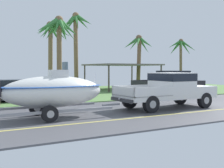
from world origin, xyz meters
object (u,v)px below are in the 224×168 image
Objects in this scene: palm_tree_far_left at (58,34)px; carport_awning at (122,65)px; boat_on_trailer at (53,91)px; parked_pickup_background at (173,82)px; pickup_truck_towing at (171,88)px; palm_tree_near_left at (180,50)px; palm_tree_mid at (76,32)px; palm_tree_near_right at (52,39)px; palm_tree_far_right at (139,49)px; parked_sedan_near at (18,91)px.

carport_awning is at bearing 30.11° from palm_tree_far_left.
boat_on_trailer is 0.96× the size of parked_pickup_background.
pickup_truck_towing is 0.94× the size of parked_pickup_background.
palm_tree_mid reaches higher than palm_tree_near_left.
palm_tree_near_left is at bearing 2.85° from palm_tree_mid.
pickup_truck_towing is 0.76× the size of palm_tree_mid.
palm_tree_near_right reaches higher than palm_tree_near_left.
palm_tree_far_left is (-1.75, -7.06, -0.43)m from palm_tree_near_right.
palm_tree_near_left is 0.99× the size of palm_tree_far_right.
palm_tree_far_left is 1.02× the size of palm_tree_far_right.
carport_awning is 9.11m from palm_tree_near_left.
palm_tree_far_left is at bearing 69.39° from boat_on_trailer.
palm_tree_near_left is at bearing 19.79° from palm_tree_far_left.
carport_awning is 0.95× the size of palm_tree_near_right.
boat_on_trailer is 24.28m from palm_tree_near_left.
palm_tree_far_left reaches higher than boat_on_trailer.
palm_tree_far_right is (-6.13, -0.41, -0.09)m from palm_tree_near_left.
parked_sedan_near is at bearing -160.58° from palm_tree_near_left.
carport_awning is 1.07× the size of palm_tree_far_left.
palm_tree_far_left is (3.00, 0.94, 3.75)m from parked_sedan_near.
palm_tree_far_right is at bearing 2.02° from palm_tree_mid.
palm_tree_far_right reaches higher than palm_tree_near_left.
carport_awning reaches higher than pickup_truck_towing.
palm_tree_far_right is at bearing 61.75° from pickup_truck_towing.
parked_pickup_background is at bearing 26.20° from boat_on_trailer.
palm_tree_mid is at bearing 123.09° from parked_pickup_background.
pickup_truck_towing is 0.90× the size of carport_awning.
palm_tree_far_right is at bearing 44.69° from boat_on_trailer.
parked_sedan_near is 0.80× the size of palm_tree_near_left.
palm_tree_near_right is 2.48m from palm_tree_mid.
carport_awning is 9.42m from palm_tree_far_left.
carport_awning is 0.85× the size of palm_tree_mid.
parked_pickup_background is at bearing -14.75° from palm_tree_far_left.
carport_awning reaches higher than parked_sedan_near.
boat_on_trailer is 6.88m from parked_sedan_near.
palm_tree_far_left reaches higher than palm_tree_far_right.
palm_tree_near_left is (13.35, 13.84, 3.16)m from pickup_truck_towing.
pickup_truck_towing is at bearing -90.22° from palm_tree_mid.
palm_tree_near_right is (-15.03, 1.03, 0.67)m from palm_tree_near_left.
parked_pickup_background is at bearing -6.40° from parked_sedan_near.
palm_tree_mid is 7.29m from palm_tree_far_right.
parked_pickup_background is at bearing 48.20° from pickup_truck_towing.
palm_tree_far_left reaches higher than parked_pickup_background.
palm_tree_far_left is at bearing -160.21° from palm_tree_near_left.
parked_sedan_near is 0.72× the size of carport_awning.
palm_tree_mid is at bearing -177.15° from palm_tree_near_left.
palm_tree_far_left is (-3.43, 7.81, 3.40)m from pickup_truck_towing.
palm_tree_far_left is at bearing 165.25° from parked_pickup_background.
boat_on_trailer is 0.98× the size of palm_tree_far_left.
boat_on_trailer is 16.03m from palm_tree_near_right.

